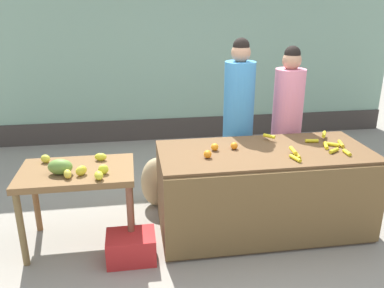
% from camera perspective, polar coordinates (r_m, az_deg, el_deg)
% --- Properties ---
extents(ground_plane, '(24.00, 24.00, 0.00)m').
position_cam_1_polar(ground_plane, '(4.23, 4.97, -12.11)').
color(ground_plane, gray).
extents(market_wall_back, '(7.14, 0.23, 3.20)m').
position_cam_1_polar(market_wall_back, '(6.67, -1.02, 14.08)').
color(market_wall_back, '#8CB299').
rests_on(market_wall_back, ground).
extents(fruit_stall_counter, '(2.08, 0.94, 0.86)m').
position_cam_1_polar(fruit_stall_counter, '(4.11, 10.14, -6.57)').
color(fruit_stall_counter, brown).
rests_on(fruit_stall_counter, ground).
extents(side_table_wooden, '(1.04, 0.68, 0.78)m').
position_cam_1_polar(side_table_wooden, '(3.85, -16.11, -4.95)').
color(side_table_wooden, brown).
rests_on(side_table_wooden, ground).
extents(banana_bunch_pile, '(0.76, 0.69, 0.07)m').
position_cam_1_polar(banana_bunch_pile, '(4.10, 17.37, -0.29)').
color(banana_bunch_pile, gold).
rests_on(banana_bunch_pile, fruit_stall_counter).
extents(orange_pile, '(0.38, 0.26, 0.08)m').
position_cam_1_polar(orange_pile, '(3.82, 3.80, -0.74)').
color(orange_pile, orange).
rests_on(orange_pile, fruit_stall_counter).
extents(mango_papaya_pile, '(0.67, 0.58, 0.14)m').
position_cam_1_polar(mango_papaya_pile, '(3.73, -17.10, -3.16)').
color(mango_papaya_pile, yellow).
rests_on(mango_papaya_pile, side_table_wooden).
extents(vendor_woman_blue_shirt, '(0.34, 0.34, 1.87)m').
position_cam_1_polar(vendor_woman_blue_shirt, '(4.53, 6.64, 3.19)').
color(vendor_woman_blue_shirt, '#33333D').
rests_on(vendor_woman_blue_shirt, ground).
extents(vendor_woman_pink_shirt, '(0.34, 0.34, 1.78)m').
position_cam_1_polar(vendor_woman_pink_shirt, '(4.72, 13.41, 2.82)').
color(vendor_woman_pink_shirt, '#33333D').
rests_on(vendor_woman_pink_shirt, ground).
extents(produce_crate, '(0.44, 0.32, 0.26)m').
position_cam_1_polar(produce_crate, '(3.76, -8.72, -14.42)').
color(produce_crate, red).
rests_on(produce_crate, ground).
extents(produce_sack, '(0.38, 0.33, 0.58)m').
position_cam_1_polar(produce_sack, '(4.57, -5.07, -5.46)').
color(produce_sack, tan).
rests_on(produce_sack, ground).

